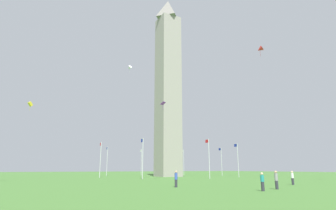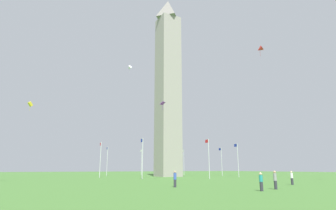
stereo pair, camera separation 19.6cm
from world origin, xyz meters
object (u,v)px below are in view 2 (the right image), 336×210
person_gray_shirt (275,180)px  kite_red_delta (260,49)px  flagpole_se (142,156)px  person_blue_shirt (175,179)px  person_teal_shirt (261,182)px  flagpole_e (100,158)px  kite_white_delta (129,68)px  obelisk_monument (168,82)px  flagpole_w (221,160)px  flagpole_s (209,156)px  flagpole_ne (107,160)px  kite_purple_diamond (163,104)px  flagpole_nw (184,161)px  flagpole_sw (238,158)px  person_white_shirt (292,178)px  kite_yellow_box (30,104)px  flagpole_n (141,161)px

person_gray_shirt → kite_red_delta: size_ratio=0.69×
flagpole_se → person_blue_shirt: flagpole_se is taller
person_teal_shirt → flagpole_e: bearing=26.6°
person_teal_shirt → kite_white_delta: (43.48, -2.86, 25.98)m
person_gray_shirt → kite_red_delta: kite_red_delta is taller
obelisk_monument → flagpole_w: size_ratio=6.31×
flagpole_s → person_blue_shirt: 26.26m
kite_white_delta → flagpole_ne: bearing=4.3°
flagpole_w → flagpole_s: bearing=135.0°
flagpole_w → person_gray_shirt: 51.68m
kite_red_delta → person_teal_shirt: bearing=130.4°
person_blue_shirt → person_gray_shirt: bearing=-102.4°
flagpole_w → kite_purple_diamond: bearing=124.7°
kite_purple_diamond → flagpole_nw: bearing=-36.7°
flagpole_sw → person_blue_shirt: flagpole_sw is taller
kite_white_delta → person_white_shirt: bearing=-168.4°
flagpole_w → kite_yellow_box: (0.87, 49.74, 10.90)m
obelisk_monument → person_teal_shirt: obelisk_monument is taller
obelisk_monument → person_white_shirt: 45.60m
flagpole_e → flagpole_nw: bearing=-67.5°
flagpole_ne → kite_red_delta: bearing=-142.7°
flagpole_se → obelisk_monument: bearing=-45.1°
flagpole_n → kite_yellow_box: kite_yellow_box is taller
flagpole_ne → flagpole_e: size_ratio=1.00×
flagpole_nw → kite_yellow_box: bearing=104.2°
person_gray_shirt → flagpole_sw: bearing=-26.6°
kite_purple_diamond → obelisk_monument: bearing=-30.6°
person_teal_shirt → kite_red_delta: (23.07, -27.07, 28.06)m
flagpole_w → kite_yellow_box: size_ratio=3.93×
flagpole_ne → kite_white_delta: kite_white_delta is taller
flagpole_ne → flagpole_sw: 34.48m
flagpole_ne → kite_yellow_box: size_ratio=3.93×
flagpole_ne → flagpole_sw: (-24.38, -24.38, 0.00)m
kite_purple_diamond → kite_yellow_box: (21.00, 20.63, 1.99)m
flagpole_nw → person_teal_shirt: flagpole_nw is taller
person_white_shirt → kite_purple_diamond: kite_purple_diamond is taller
person_teal_shirt → kite_purple_diamond: kite_purple_diamond is taller
kite_white_delta → kite_yellow_box: size_ratio=0.97×
person_gray_shirt → flagpole_ne: bearing=11.6°
flagpole_s → person_gray_shirt: 28.30m
flagpole_nw → person_white_shirt: flagpole_nw is taller
flagpole_n → person_gray_shirt: size_ratio=4.49×
flagpole_nw → person_blue_shirt: size_ratio=4.53×
kite_yellow_box → flagpole_w: bearing=-91.0°
flagpole_ne → kite_yellow_box: bearing=119.1°
flagpole_n → flagpole_se: size_ratio=1.00×
flagpole_s → person_gray_shirt: flagpole_s is taller
obelisk_monument → flagpole_se: 26.73m
person_white_shirt → kite_red_delta: kite_red_delta is taller
flagpole_n → flagpole_sw: same height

